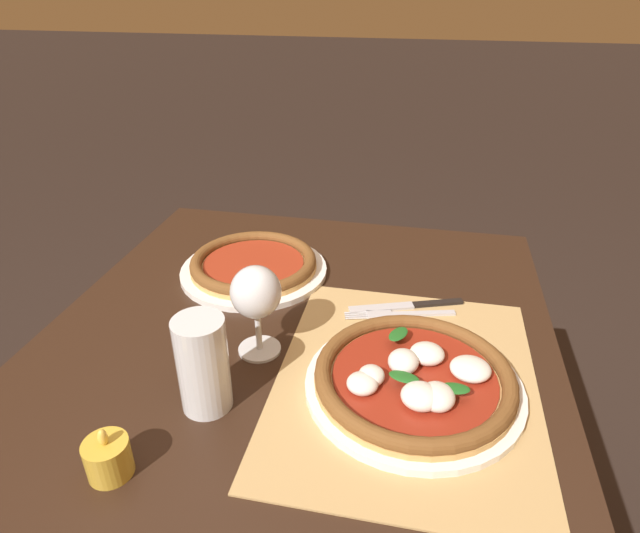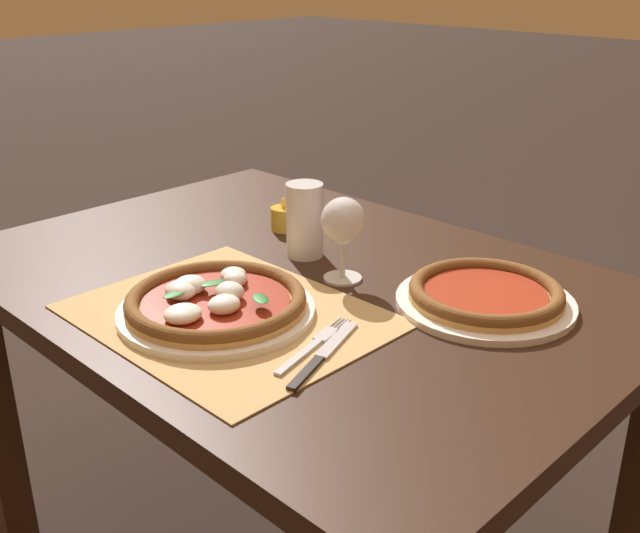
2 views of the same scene
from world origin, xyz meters
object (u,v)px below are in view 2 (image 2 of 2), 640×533
at_px(votive_candle, 284,219).
at_px(knife, 324,354).
at_px(wine_glass, 343,225).
at_px(pizza_near, 215,302).
at_px(fork, 314,344).
at_px(pizza_far, 485,295).
at_px(pint_glass, 305,222).

bearing_deg(votive_candle, knife, -36.96).
bearing_deg(wine_glass, pizza_near, -100.68).
bearing_deg(wine_glass, fork, -56.46).
distance_m(knife, votive_candle, 0.56).
bearing_deg(pizza_near, votive_candle, 121.86).
distance_m(pizza_far, votive_candle, 0.52).
bearing_deg(wine_glass, pizza_far, 19.77).
height_order(pizza_far, knife, pizza_far).
xyz_separation_m(pizza_near, fork, (0.19, 0.04, -0.02)).
xyz_separation_m(fork, votive_candle, (-0.42, 0.32, 0.02)).
xyz_separation_m(pizza_far, fork, (-0.10, -0.30, -0.01)).
distance_m(pizza_near, wine_glass, 0.27).
xyz_separation_m(pizza_far, wine_glass, (-0.24, -0.09, 0.09)).
xyz_separation_m(wine_glass, fork, (0.14, -0.22, -0.10)).
relative_size(pizza_far, wine_glass, 1.93).
height_order(wine_glass, knife, wine_glass).
bearing_deg(pizza_near, pizza_far, 49.38).
bearing_deg(fork, pint_glass, 137.71).
relative_size(pizza_near, pint_glass, 2.22).
bearing_deg(pizza_far, pizza_near, -130.62).
relative_size(wine_glass, fork, 0.78).
bearing_deg(pizza_far, knife, -102.56).
relative_size(pint_glass, knife, 0.70).
height_order(pizza_near, wine_glass, wine_glass).
bearing_deg(knife, fork, 160.72).
bearing_deg(pizza_near, fork, 10.49).
bearing_deg(votive_candle, fork, -38.01).
bearing_deg(fork, pizza_far, 71.76).
distance_m(pint_glass, knife, 0.41).
xyz_separation_m(pizza_near, pizza_far, (0.29, 0.34, -0.01)).
bearing_deg(wine_glass, pint_glass, 165.07).
bearing_deg(votive_candle, pizza_far, -2.18).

